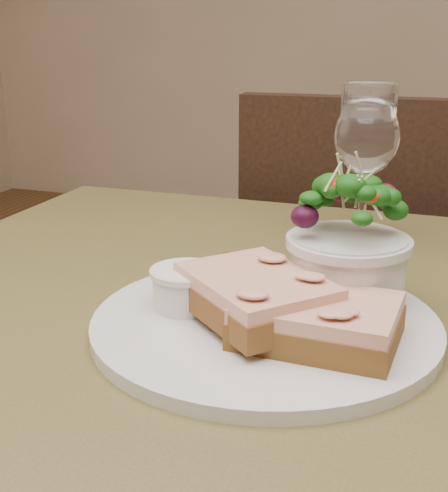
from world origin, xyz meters
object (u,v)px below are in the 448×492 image
(sandwich_back, at_px, (256,295))
(salad_bowl, at_px, (349,239))
(chair_far, at_px, (365,401))
(cafe_table, at_px, (238,405))
(dinner_plate, at_px, (265,324))
(sandwich_front, at_px, (317,320))
(ramekin, at_px, (186,286))
(wine_glass, at_px, (367,141))

(sandwich_back, relative_size, salad_bowl, 1.26)
(chair_far, height_order, sandwich_back, chair_far)
(cafe_table, relative_size, dinner_plate, 2.66)
(dinner_plate, height_order, sandwich_back, sandwich_back)
(cafe_table, bearing_deg, sandwich_back, -56.25)
(sandwich_front, height_order, sandwich_back, sandwich_back)
(cafe_table, bearing_deg, ramekin, -138.16)
(chair_far, relative_size, ramekin, 15.03)
(ramekin, bearing_deg, sandwich_front, -12.56)
(chair_far, relative_size, sandwich_back, 5.65)
(cafe_table, bearing_deg, wine_glass, 73.21)
(chair_far, distance_m, ramekin, 0.85)
(wine_glass, bearing_deg, cafe_table, -106.79)
(chair_far, xyz_separation_m, wine_glass, (0.02, -0.41, 0.58))
(sandwich_back, xyz_separation_m, wine_glass, (0.04, 0.29, 0.09))
(dinner_plate, distance_m, wine_glass, 0.31)
(cafe_table, relative_size, ramekin, 13.36)
(chair_far, xyz_separation_m, ramekin, (-0.09, -0.69, 0.49))
(salad_bowl, xyz_separation_m, wine_glass, (-0.02, 0.22, 0.05))
(cafe_table, xyz_separation_m, salad_bowl, (0.09, 0.03, 0.17))
(sandwich_back, height_order, salad_bowl, salad_bowl)
(sandwich_back, bearing_deg, salad_bowl, 90.45)
(dinner_plate, distance_m, sandwich_front, 0.06)
(ramekin, xyz_separation_m, wine_glass, (0.11, 0.28, 0.09))
(salad_bowl, bearing_deg, ramekin, -154.91)
(sandwich_back, relative_size, wine_glass, 0.91)
(cafe_table, distance_m, dinner_plate, 0.12)
(chair_far, height_order, sandwich_front, chair_far)
(chair_far, height_order, dinner_plate, chair_far)
(ramekin, bearing_deg, dinner_plate, -0.20)
(cafe_table, height_order, salad_bowl, salad_bowl)
(dinner_plate, relative_size, ramekin, 5.03)
(sandwich_front, xyz_separation_m, ramekin, (-0.12, 0.03, 0.00))
(sandwich_front, bearing_deg, ramekin, 169.85)
(ramekin, height_order, wine_glass, wine_glass)
(sandwich_back, xyz_separation_m, ramekin, (-0.07, 0.01, -0.01))
(dinner_plate, bearing_deg, chair_far, 88.79)
(cafe_table, relative_size, wine_glass, 4.57)
(ramekin, bearing_deg, salad_bowl, 25.09)
(sandwich_front, relative_size, sandwich_back, 0.81)
(sandwich_front, height_order, salad_bowl, salad_bowl)
(cafe_table, distance_m, chair_far, 0.75)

